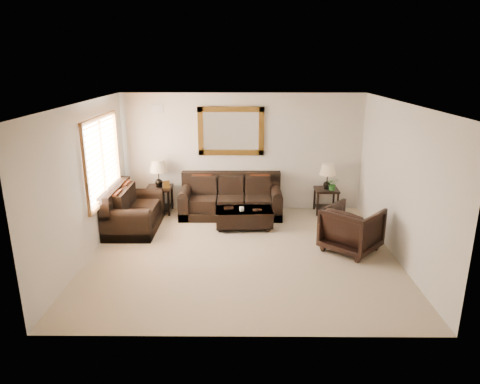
{
  "coord_description": "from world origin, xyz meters",
  "views": [
    {
      "loc": [
        0.02,
        -7.18,
        3.37
      ],
      "look_at": [
        -0.04,
        0.6,
        0.98
      ],
      "focal_mm": 32.0,
      "sensor_mm": 36.0,
      "label": 1
    }
  ],
  "objects_px": {
    "coffee_table": "(244,216)",
    "armchair": "(352,227)",
    "loveseat": "(132,213)",
    "end_table_left": "(159,179)",
    "sofa": "(231,200)",
    "end_table_right": "(327,181)"
  },
  "relations": [
    {
      "from": "sofa",
      "to": "loveseat",
      "type": "bearing_deg",
      "value": -157.46
    },
    {
      "from": "armchair",
      "to": "loveseat",
      "type": "bearing_deg",
      "value": 28.43
    },
    {
      "from": "loveseat",
      "to": "end_table_left",
      "type": "xyz_separation_m",
      "value": [
        0.41,
        0.97,
        0.47
      ]
    },
    {
      "from": "coffee_table",
      "to": "armchair",
      "type": "height_order",
      "value": "armchair"
    },
    {
      "from": "loveseat",
      "to": "coffee_table",
      "type": "distance_m",
      "value": 2.34
    },
    {
      "from": "sofa",
      "to": "armchair",
      "type": "relative_size",
      "value": 2.44
    },
    {
      "from": "loveseat",
      "to": "end_table_left",
      "type": "distance_m",
      "value": 1.16
    },
    {
      "from": "end_table_left",
      "to": "coffee_table",
      "type": "relative_size",
      "value": 1.01
    },
    {
      "from": "loveseat",
      "to": "end_table_right",
      "type": "distance_m",
      "value": 4.37
    },
    {
      "from": "sofa",
      "to": "end_table_right",
      "type": "bearing_deg",
      "value": 3.8
    },
    {
      "from": "sofa",
      "to": "loveseat",
      "type": "xyz_separation_m",
      "value": [
        -2.05,
        -0.85,
        0.0
      ]
    },
    {
      "from": "end_table_right",
      "to": "armchair",
      "type": "distance_m",
      "value": 2.1
    },
    {
      "from": "coffee_table",
      "to": "armchair",
      "type": "relative_size",
      "value": 1.32
    },
    {
      "from": "loveseat",
      "to": "armchair",
      "type": "bearing_deg",
      "value": -104.08
    },
    {
      "from": "sofa",
      "to": "armchair",
      "type": "xyz_separation_m",
      "value": [
        2.27,
        -1.93,
        0.13
      ]
    },
    {
      "from": "sofa",
      "to": "loveseat",
      "type": "relative_size",
      "value": 1.39
    },
    {
      "from": "sofa",
      "to": "coffee_table",
      "type": "xyz_separation_m",
      "value": [
        0.3,
        -0.82,
        -0.09
      ]
    },
    {
      "from": "coffee_table",
      "to": "end_table_right",
      "type": "bearing_deg",
      "value": 23.1
    },
    {
      "from": "end_table_left",
      "to": "armchair",
      "type": "xyz_separation_m",
      "value": [
        3.91,
        -2.06,
        -0.35
      ]
    },
    {
      "from": "armchair",
      "to": "coffee_table",
      "type": "bearing_deg",
      "value": 13.0
    },
    {
      "from": "sofa",
      "to": "coffee_table",
      "type": "distance_m",
      "value": 0.87
    },
    {
      "from": "end_table_right",
      "to": "coffee_table",
      "type": "height_order",
      "value": "end_table_right"
    }
  ]
}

